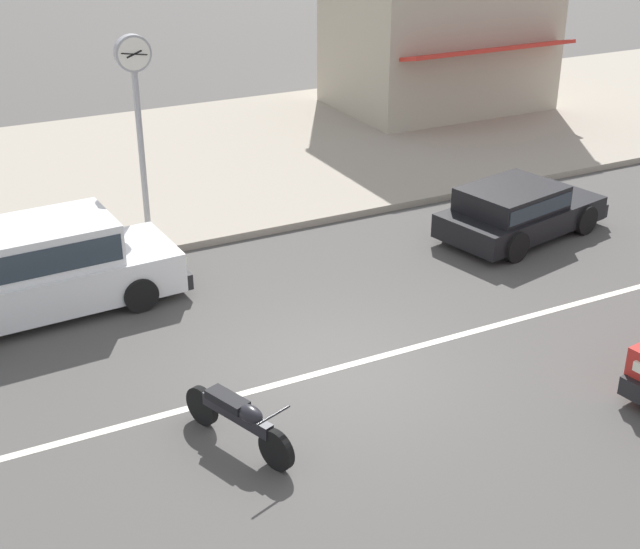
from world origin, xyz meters
name	(u,v)px	position (x,y,z in m)	size (l,w,h in m)	color
ground_plane	(337,368)	(0.00, 0.00, 0.00)	(160.00, 160.00, 0.00)	#4C4947
lane_centre_stripe	(337,368)	(0.00, 0.00, 0.00)	(50.40, 0.14, 0.01)	silver
kerb_strip	(140,169)	(0.00, 10.18, 0.07)	(68.00, 10.00, 0.15)	#9E9384
hatchback_black_4	(518,209)	(5.60, 2.86, 0.59)	(3.84, 2.30, 1.10)	black
minivan_white_5	(33,266)	(-3.62, 3.90, 0.84)	(4.66, 2.02, 1.56)	white
motorcycle_1	(238,418)	(-2.04, -1.11, 0.43)	(0.89, 1.91, 0.80)	black
street_clock	(136,87)	(-1.00, 6.23, 3.05)	(0.68, 0.22, 3.87)	#9E9EA3
shopfront_corner_warung	(440,14)	(9.60, 11.81, 2.79)	(5.93, 5.03, 5.28)	#B2A893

